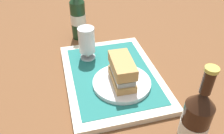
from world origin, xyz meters
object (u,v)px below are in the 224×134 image
Objects in this scene: plate at (122,83)px; beer_bottle at (78,16)px; sandwich at (122,70)px; second_bottle at (194,124)px; beer_glass at (87,42)px.

plate is 0.71× the size of beer_bottle.
sandwich is 0.28m from second_bottle.
sandwich is at bearing -2.05° from plate.
plate is at bearing -156.13° from beer_glass.
sandwich is 0.51× the size of second_bottle.
second_bottle is (-0.45, -0.17, 0.02)m from beer_glass.
second_bottle reaches higher than sandwich.
sandwich is (0.00, -0.00, 0.05)m from plate.
beer_glass is at bearing -179.32° from beer_bottle.
plate is 0.21m from beer_glass.
beer_bottle reaches higher than sandwich.
second_bottle reaches higher than plate.
plate is 0.40m from beer_bottle.
second_bottle is (-0.65, -0.18, 0.00)m from beer_bottle.
beer_bottle is at bearing 12.20° from plate.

